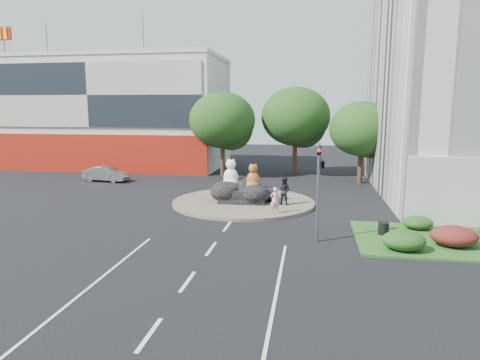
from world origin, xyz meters
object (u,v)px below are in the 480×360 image
(cat_white, at_px, (231,173))
(pedestrian_pink, at_px, (275,200))
(parked_car, at_px, (106,174))
(kitten_white, at_px, (275,198))
(pedestrian_dark, at_px, (284,191))
(kitten_calico, at_px, (222,196))
(litter_bin, at_px, (383,228))
(cat_tabby, at_px, (253,176))

(cat_white, xyz_separation_m, pedestrian_pink, (3.45, -3.52, -1.12))
(pedestrian_pink, distance_m, parked_car, 19.42)
(kitten_white, distance_m, pedestrian_dark, 0.80)
(kitten_white, relative_size, pedestrian_dark, 0.46)
(cat_white, bearing_deg, kitten_calico, -100.34)
(pedestrian_dark, xyz_separation_m, litter_bin, (5.61, -5.94, -0.70))
(cat_white, bearing_deg, cat_tabby, -6.28)
(kitten_calico, height_order, pedestrian_pink, pedestrian_pink)
(kitten_calico, height_order, pedestrian_dark, pedestrian_dark)
(cat_white, height_order, kitten_calico, cat_white)
(pedestrian_dark, bearing_deg, pedestrian_pink, 103.43)
(parked_car, bearing_deg, cat_white, -110.34)
(pedestrian_dark, distance_m, litter_bin, 8.20)
(kitten_calico, bearing_deg, kitten_white, 34.88)
(kitten_calico, bearing_deg, litter_bin, 5.89)
(pedestrian_pink, bearing_deg, cat_white, -62.44)
(cat_tabby, relative_size, kitten_calico, 2.16)
(pedestrian_dark, height_order, litter_bin, pedestrian_dark)
(cat_white, height_order, litter_bin, cat_white)
(kitten_calico, relative_size, litter_bin, 1.32)
(cat_white, distance_m, pedestrian_pink, 5.05)
(kitten_calico, xyz_separation_m, litter_bin, (9.90, -5.79, -0.18))
(kitten_white, bearing_deg, pedestrian_pink, -107.44)
(cat_white, relative_size, cat_tabby, 1.12)
(cat_tabby, bearing_deg, kitten_calico, -167.35)
(cat_white, xyz_separation_m, litter_bin, (9.45, -6.91, -1.69))
(cat_tabby, bearing_deg, parked_car, 150.82)
(pedestrian_dark, height_order, parked_car, pedestrian_dark)
(cat_tabby, bearing_deg, cat_white, 159.51)
(pedestrian_dark, distance_m, parked_car, 18.56)
(pedestrian_pink, distance_m, pedestrian_dark, 2.58)
(kitten_white, bearing_deg, cat_tabby, 135.62)
(parked_car, relative_size, litter_bin, 6.48)
(cat_white, relative_size, pedestrian_pink, 1.26)
(cat_tabby, distance_m, kitten_white, 2.22)
(pedestrian_dark, xyz_separation_m, parked_car, (-16.86, 7.76, -0.45))
(cat_tabby, distance_m, pedestrian_pink, 3.61)
(parked_car, bearing_deg, kitten_white, -108.93)
(pedestrian_pink, bearing_deg, kitten_calico, -48.44)
(cat_tabby, height_order, pedestrian_dark, cat_tabby)
(kitten_calico, height_order, kitten_white, kitten_white)
(pedestrian_pink, xyz_separation_m, parked_car, (-16.45, 10.31, -0.33))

